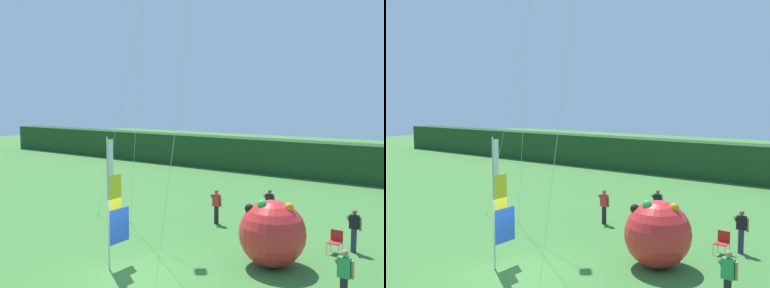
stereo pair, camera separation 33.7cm
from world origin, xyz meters
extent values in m
plane|color=#3D7533|center=(0.00, 0.00, 0.00)|extent=(120.00, 120.00, 0.00)
cube|color=#1E421E|center=(0.00, 22.59, 1.40)|extent=(80.00, 2.40, 2.80)
cylinder|color=#B7B7BC|center=(-1.06, -0.12, 2.36)|extent=(0.06, 0.06, 4.71)
cube|color=blue|center=(-1.06, 0.39, 1.48)|extent=(0.02, 0.97, 1.26)
cube|color=yellow|center=(-1.06, 0.21, 2.73)|extent=(0.02, 0.60, 1.26)
cube|color=white|center=(-1.06, 0.02, 3.99)|extent=(0.02, 0.23, 1.26)
cylinder|color=#2D334C|center=(5.39, 6.82, 0.47)|extent=(0.22, 0.22, 0.95)
cube|color=black|center=(5.39, 6.82, 1.22)|extent=(0.36, 0.20, 0.54)
sphere|color=brown|center=(5.39, 6.82, 1.61)|extent=(0.20, 0.20, 0.20)
cylinder|color=brown|center=(5.16, 6.88, 1.27)|extent=(0.09, 0.48, 0.42)
cylinder|color=brown|center=(5.62, 6.82, 1.17)|extent=(0.09, 0.14, 0.56)
cube|color=#2D8E4C|center=(6.53, 1.81, 1.21)|extent=(0.36, 0.20, 0.60)
sphere|color=#A37556|center=(6.53, 1.81, 1.63)|extent=(0.20, 0.20, 0.20)
cylinder|color=#A37556|center=(6.30, 1.87, 1.28)|extent=(0.09, 0.48, 0.42)
cylinder|color=#A37556|center=(6.76, 1.82, 1.19)|extent=(0.09, 0.14, 0.56)
cylinder|color=#B7B2A3|center=(0.91, 8.52, 0.46)|extent=(0.22, 0.22, 0.93)
cube|color=black|center=(0.91, 8.52, 1.20)|extent=(0.36, 0.20, 0.55)
sphere|color=brown|center=(0.91, 8.52, 1.60)|extent=(0.20, 0.20, 0.20)
cylinder|color=brown|center=(0.68, 8.58, 1.25)|extent=(0.09, 0.48, 0.42)
cylinder|color=brown|center=(1.14, 8.53, 1.16)|extent=(0.09, 0.14, 0.56)
cylinder|color=black|center=(-1.18, 7.03, 0.44)|extent=(0.22, 0.22, 0.87)
cube|color=red|center=(-1.18, 7.03, 1.17)|extent=(0.36, 0.20, 0.59)
sphere|color=brown|center=(-1.18, 7.03, 1.58)|extent=(0.20, 0.20, 0.20)
cylinder|color=brown|center=(-1.41, 7.09, 1.23)|extent=(0.09, 0.48, 0.42)
cylinder|color=brown|center=(-0.95, 7.04, 1.14)|extent=(0.09, 0.14, 0.56)
sphere|color=red|center=(3.44, 3.56, 1.21)|extent=(2.41, 2.41, 2.41)
sphere|color=orange|center=(4.05, 3.57, 2.25)|extent=(0.34, 0.34, 0.34)
sphere|color=green|center=(3.22, 3.15, 2.32)|extent=(0.34, 0.34, 0.34)
sphere|color=black|center=(2.69, 3.21, 2.09)|extent=(0.34, 0.34, 0.34)
cylinder|color=#BCBCC1|center=(4.61, 5.96, 0.21)|extent=(0.03, 0.03, 0.42)
cylinder|color=#BCBCC1|center=(5.09, 5.96, 0.21)|extent=(0.03, 0.03, 0.42)
cylinder|color=#BCBCC1|center=(4.61, 6.44, 0.21)|extent=(0.03, 0.03, 0.42)
cylinder|color=#BCBCC1|center=(5.09, 6.44, 0.21)|extent=(0.03, 0.03, 0.42)
cube|color=#B22323|center=(4.85, 6.20, 0.43)|extent=(0.48, 0.48, 0.03)
cube|color=#B22323|center=(4.85, 6.44, 0.67)|extent=(0.48, 0.03, 0.44)
cylinder|color=brown|center=(-6.93, 4.63, 0.04)|extent=(0.03, 0.03, 0.08)
cylinder|color=silver|center=(-5.20, 4.72, 5.85)|extent=(3.47, 0.20, 11.70)
cylinder|color=silver|center=(2.43, -0.78, 5.05)|extent=(1.94, 0.40, 10.10)
cylinder|color=brown|center=(-4.57, 4.57, 0.04)|extent=(0.03, 0.03, 0.08)
cylinder|color=silver|center=(-3.08, 3.48, 5.22)|extent=(2.99, 2.20, 10.45)
camera|label=1|loc=(10.14, -10.55, 5.93)|focal=41.07mm
camera|label=2|loc=(10.41, -10.35, 5.93)|focal=41.07mm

